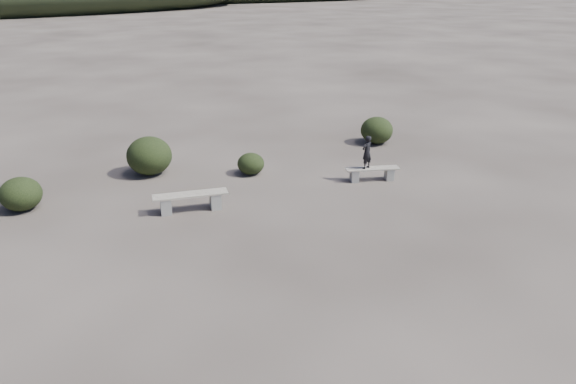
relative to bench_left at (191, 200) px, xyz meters
name	(u,v)px	position (x,y,z in m)	size (l,w,h in m)	color
ground	(349,307)	(1.59, -5.82, -0.30)	(1200.00, 1200.00, 0.00)	#302925
bench_left	(191,200)	(0.00, 0.00, 0.00)	(2.05, 0.70, 0.50)	gray
bench_right	(372,173)	(5.72, -0.02, -0.05)	(1.69, 0.80, 0.42)	gray
seated_person	(367,152)	(5.53, 0.03, 0.63)	(0.38, 0.25, 1.03)	black
shrub_a	(21,194)	(-4.17, 1.96, 0.15)	(1.12, 1.12, 0.91)	black
shrub_b	(149,156)	(-0.42, 3.39, 0.30)	(1.42, 1.42, 1.22)	black
shrub_c	(251,164)	(2.51, 2.07, 0.04)	(0.86, 0.86, 0.69)	black
shrub_e	(377,130)	(7.99, 3.30, 0.20)	(1.20, 1.20, 1.00)	black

